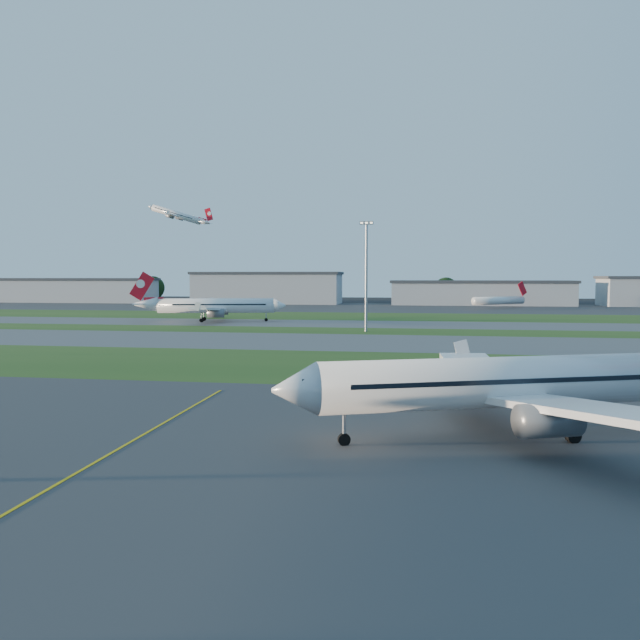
% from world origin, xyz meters
% --- Properties ---
extents(ground, '(700.00, 700.00, 0.00)m').
position_xyz_m(ground, '(0.00, 0.00, 0.00)').
color(ground, black).
rests_on(ground, ground).
extents(apron_near, '(300.00, 70.00, 0.01)m').
position_xyz_m(apron_near, '(0.00, 0.00, 0.01)').
color(apron_near, '#333335').
rests_on(apron_near, ground).
extents(grass_strip_a, '(300.00, 34.00, 0.01)m').
position_xyz_m(grass_strip_a, '(0.00, 52.00, 0.01)').
color(grass_strip_a, '#284B19').
rests_on(grass_strip_a, ground).
extents(taxiway_a, '(300.00, 32.00, 0.01)m').
position_xyz_m(taxiway_a, '(0.00, 85.00, 0.01)').
color(taxiway_a, '#515154').
rests_on(taxiway_a, ground).
extents(grass_strip_b, '(300.00, 18.00, 0.01)m').
position_xyz_m(grass_strip_b, '(0.00, 110.00, 0.01)').
color(grass_strip_b, '#284B19').
rests_on(grass_strip_b, ground).
extents(taxiway_b, '(300.00, 26.00, 0.01)m').
position_xyz_m(taxiway_b, '(0.00, 132.00, 0.01)').
color(taxiway_b, '#515154').
rests_on(taxiway_b, ground).
extents(grass_strip_c, '(300.00, 40.00, 0.01)m').
position_xyz_m(grass_strip_c, '(0.00, 165.00, 0.01)').
color(grass_strip_c, '#284B19').
rests_on(grass_strip_c, ground).
extents(apron_far, '(400.00, 80.00, 0.01)m').
position_xyz_m(apron_far, '(0.00, 225.00, 0.01)').
color(apron_far, '#333335').
rests_on(apron_far, ground).
extents(yellow_line, '(0.25, 60.00, 0.02)m').
position_xyz_m(yellow_line, '(5.00, 0.00, 0.00)').
color(yellow_line, gold).
rests_on(yellow_line, ground).
extents(airliner_parked, '(38.30, 32.41, 12.50)m').
position_xyz_m(airliner_parked, '(35.07, 14.35, 4.39)').
color(airliner_parked, silver).
rests_on(airliner_parked, ground).
extents(airliner_taxiing, '(40.61, 34.08, 12.84)m').
position_xyz_m(airliner_taxiing, '(-30.91, 134.75, 4.51)').
color(airliner_taxiing, silver).
rests_on(airliner_taxiing, ground).
extents(airliner_departing, '(29.48, 24.93, 9.20)m').
position_xyz_m(airliner_departing, '(-79.72, 228.95, 40.48)').
color(airliner_departing, silver).
extents(mini_jet_near, '(24.04, 18.38, 9.48)m').
position_xyz_m(mini_jet_near, '(59.42, 224.59, 3.28)').
color(mini_jet_near, silver).
rests_on(mini_jet_near, ground).
extents(light_mast_centre, '(3.20, 0.70, 25.80)m').
position_xyz_m(light_mast_centre, '(15.00, 108.00, 14.81)').
color(light_mast_centre, gray).
rests_on(light_mast_centre, ground).
extents(hangar_far_west, '(91.80, 23.00, 12.20)m').
position_xyz_m(hangar_far_west, '(-150.00, 255.00, 6.14)').
color(hangar_far_west, '#9FA2A7').
rests_on(hangar_far_west, ground).
extents(hangar_west, '(71.40, 23.00, 15.20)m').
position_xyz_m(hangar_west, '(-45.00, 255.00, 7.64)').
color(hangar_west, '#9FA2A7').
rests_on(hangar_west, ground).
extents(hangar_east, '(81.60, 23.00, 11.20)m').
position_xyz_m(hangar_east, '(55.00, 255.00, 5.64)').
color(hangar_east, '#9FA2A7').
rests_on(hangar_east, ground).
extents(tree_far_west, '(11.00, 11.00, 12.00)m').
position_xyz_m(tree_far_west, '(-190.00, 268.00, 6.49)').
color(tree_far_west, black).
rests_on(tree_far_west, ground).
extents(tree_west, '(12.10, 12.10, 13.20)m').
position_xyz_m(tree_west, '(-110.00, 270.00, 7.14)').
color(tree_west, black).
rests_on(tree_west, ground).
extents(tree_mid_west, '(9.90, 9.90, 10.80)m').
position_xyz_m(tree_mid_west, '(-20.00, 266.00, 5.84)').
color(tree_mid_west, black).
rests_on(tree_mid_west, ground).
extents(tree_mid_east, '(11.55, 11.55, 12.60)m').
position_xyz_m(tree_mid_east, '(40.00, 269.00, 6.81)').
color(tree_mid_east, black).
rests_on(tree_mid_east, ground).
extents(tree_east, '(10.45, 10.45, 11.40)m').
position_xyz_m(tree_east, '(115.00, 267.00, 6.16)').
color(tree_east, black).
rests_on(tree_east, ground).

